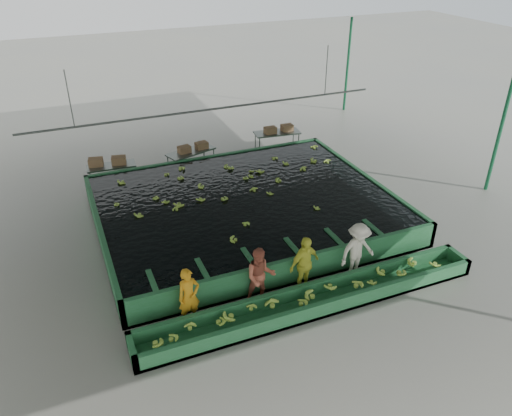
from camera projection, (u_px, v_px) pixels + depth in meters
name	position (u px, v px, depth m)	size (l,w,h in m)	color
ground	(262.00, 241.00, 16.58)	(80.00, 80.00, 0.00)	gray
shed_roof	(263.00, 93.00, 14.11)	(20.00, 22.00, 0.04)	gray
shed_posts	(262.00, 173.00, 15.34)	(20.00, 22.00, 5.00)	#176339
flotation_tank	(245.00, 209.00, 17.56)	(10.00, 8.00, 0.90)	#246235
tank_water	(245.00, 199.00, 17.36)	(9.70, 7.70, 0.00)	black
sorting_trough	(314.00, 300.00, 13.56)	(10.00, 1.00, 0.50)	#246235
cableway_rail	(211.00, 109.00, 19.11)	(0.08, 0.08, 14.00)	#59605B
rail_hanger_left	(69.00, 99.00, 16.94)	(0.04, 0.04, 2.00)	#59605B
rail_hanger_right	(326.00, 71.00, 20.30)	(0.04, 0.04, 2.00)	#59605B
worker_a	(189.00, 296.00, 12.83)	(0.60, 0.39, 1.64)	orange
worker_b	(260.00, 276.00, 13.48)	(0.84, 0.66, 1.73)	#AA533B
worker_c	(304.00, 265.00, 13.92)	(1.04, 0.43, 1.77)	yellow
worker_d	(358.00, 251.00, 14.51)	(1.15, 0.66, 1.78)	beige
packing_table_left	(113.00, 175.00, 19.99)	(1.88, 0.75, 0.86)	#59605B
packing_table_mid	(191.00, 161.00, 21.07)	(2.05, 0.82, 0.93)	#59605B
packing_table_right	(277.00, 142.00, 22.97)	(2.07, 0.83, 0.94)	#59605B
box_stack_left	(108.00, 165.00, 19.82)	(1.44, 0.40, 0.31)	brown
box_stack_mid	(193.00, 150.00, 20.88)	(1.31, 0.36, 0.28)	brown
box_stack_right	(279.00, 132.00, 22.74)	(1.36, 0.38, 0.29)	brown
floating_bananas	(237.00, 189.00, 18.00)	(8.83, 6.02, 0.12)	#97C03F
trough_bananas	(314.00, 296.00, 13.49)	(9.63, 0.64, 0.13)	#97C03F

